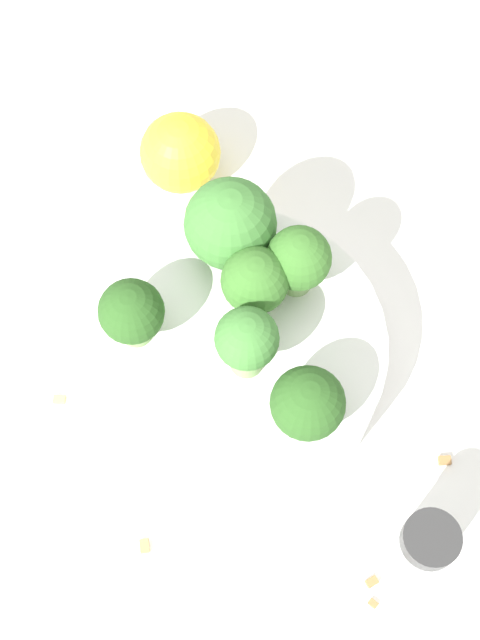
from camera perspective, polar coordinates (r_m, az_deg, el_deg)
ground_plane at (r=0.58m, az=0.00°, el=-3.11°), size 3.00×3.00×0.00m
bowl at (r=0.56m, az=0.00°, el=-2.24°), size 0.19×0.19×0.05m
broccoli_floret_0 at (r=0.51m, az=0.95°, el=-1.37°), size 0.04×0.04×0.06m
broccoli_floret_1 at (r=0.53m, az=1.46°, el=2.46°), size 0.04×0.04×0.05m
broccoli_floret_2 at (r=0.52m, az=-6.44°, el=0.43°), size 0.04×0.04×0.05m
broccoli_floret_3 at (r=0.53m, az=4.26°, el=3.84°), size 0.04×0.04×0.05m
broccoli_floret_4 at (r=0.54m, az=-0.38°, el=6.16°), size 0.06×0.06×0.06m
broccoli_floret_5 at (r=0.50m, az=4.87°, el=-5.35°), size 0.04×0.04×0.05m
pepper_shaker at (r=0.53m, az=12.12°, el=-14.02°), size 0.03×0.03×0.06m
lemon_wedge at (r=0.63m, az=-3.43°, el=10.64°), size 0.06×0.06×0.06m
almond_crumb_0 at (r=0.55m, az=9.03°, el=-17.45°), size 0.01×0.01×0.01m
almond_crumb_1 at (r=0.55m, az=-5.66°, el=-14.15°), size 0.01×0.01×0.01m
almond_crumb_2 at (r=0.58m, az=-11.08°, el=-4.95°), size 0.01×0.01×0.01m
almond_crumb_3 at (r=0.58m, az=13.45°, el=-8.68°), size 0.01×0.01×0.01m
almond_crumb_4 at (r=0.55m, az=8.95°, el=-16.19°), size 0.01×0.01×0.01m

